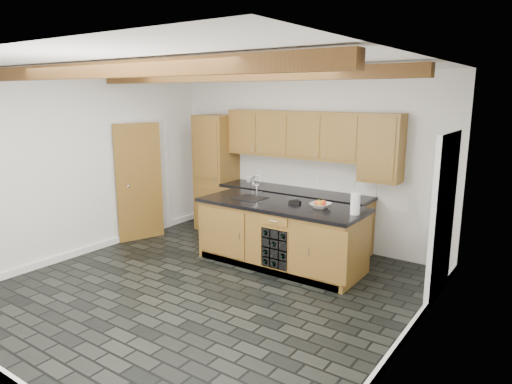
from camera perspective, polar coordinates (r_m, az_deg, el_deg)
ground at (r=6.06m, az=-6.11°, el=-11.99°), size 5.00×5.00×0.00m
room_shell at (r=6.06m, az=-3.75°, el=3.17°), size 5.01×5.00×5.00m
back_cabinetry at (r=7.69m, az=2.57°, el=0.99°), size 3.65×0.62×2.20m
island at (r=6.69m, az=3.08°, el=-5.31°), size 2.48×0.96×0.93m
faucet at (r=6.89m, az=-0.58°, el=-0.45°), size 0.45×0.40×0.34m
kitchen_scale at (r=6.56m, az=4.87°, el=-1.24°), size 0.18×0.12×0.05m
fruit_bowl at (r=6.35m, az=8.06°, el=-1.68°), size 0.28×0.28×0.07m
fruit_cluster at (r=6.34m, az=8.07°, el=-1.35°), size 0.16×0.17×0.07m
paper_towel at (r=6.07m, az=12.30°, el=-1.46°), size 0.12×0.12×0.28m
mug at (r=8.10m, az=-0.92°, el=1.56°), size 0.10×0.10×0.09m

